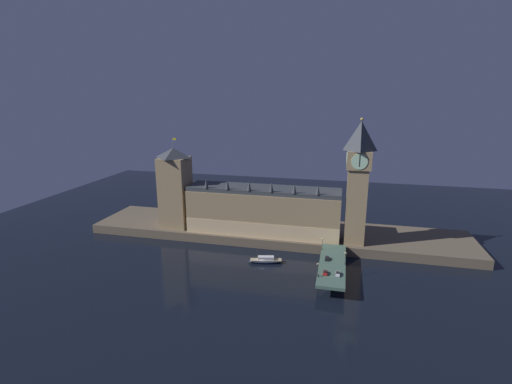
# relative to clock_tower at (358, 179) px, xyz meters

# --- Properties ---
(ground_plane) EXTENTS (400.00, 400.00, 0.00)m
(ground_plane) POSITION_rel_clock_tower_xyz_m (-44.66, -26.64, -39.93)
(ground_plane) COLOR black
(embankment) EXTENTS (220.00, 42.00, 5.08)m
(embankment) POSITION_rel_clock_tower_xyz_m (-44.66, 12.36, -37.38)
(embankment) COLOR brown
(embankment) RESTS_ON ground_plane
(parliament_hall) EXTENTS (86.06, 20.09, 31.84)m
(parliament_hall) POSITION_rel_clock_tower_xyz_m (-50.51, 3.73, -21.63)
(parliament_hall) COLOR #9E845B
(parliament_hall) RESTS_ON embankment
(clock_tower) EXTENTS (12.62, 12.73, 65.94)m
(clock_tower) POSITION_rel_clock_tower_xyz_m (0.00, 0.00, 0.00)
(clock_tower) COLOR #9E845B
(clock_tower) RESTS_ON embankment
(victoria_tower) EXTENTS (16.13, 16.13, 53.32)m
(victoria_tower) POSITION_rel_clock_tower_xyz_m (-103.79, 2.77, -11.09)
(victoria_tower) COLOR #9E845B
(victoria_tower) RESTS_ON embankment
(bridge) EXTENTS (12.00, 46.00, 6.37)m
(bridge) POSITION_rel_clock_tower_xyz_m (-10.01, -31.64, -35.49)
(bridge) COLOR #476656
(bridge) RESTS_ON ground_plane
(car_northbound_lead) EXTENTS (1.87, 4.09, 1.52)m
(car_northbound_lead) POSITION_rel_clock_tower_xyz_m (-12.65, -28.51, -32.85)
(car_northbound_lead) COLOR black
(car_northbound_lead) RESTS_ON bridge
(car_northbound_trail) EXTENTS (1.96, 3.99, 1.37)m
(car_northbound_trail) POSITION_rel_clock_tower_xyz_m (-12.65, -43.41, -32.92)
(car_northbound_trail) COLOR red
(car_northbound_trail) RESTS_ON bridge
(car_southbound_lead) EXTENTS (1.92, 4.22, 1.45)m
(car_southbound_lead) POSITION_rel_clock_tower_xyz_m (-7.37, -43.29, -32.88)
(car_southbound_lead) COLOR white
(car_southbound_lead) RESTS_ON bridge
(pedestrian_near_rail) EXTENTS (0.38, 0.38, 1.76)m
(pedestrian_near_rail) POSITION_rel_clock_tower_xyz_m (-15.29, -46.85, -32.62)
(pedestrian_near_rail) COLOR black
(pedestrian_near_rail) RESTS_ON bridge
(street_lamp_near) EXTENTS (1.34, 0.60, 6.24)m
(street_lamp_near) POSITION_rel_clock_tower_xyz_m (-15.69, -46.36, -29.65)
(street_lamp_near) COLOR #2D3333
(street_lamp_near) RESTS_ON bridge
(street_lamp_mid) EXTENTS (1.34, 0.60, 6.13)m
(street_lamp_mid) POSITION_rel_clock_tower_xyz_m (-4.33, -31.64, -29.72)
(street_lamp_mid) COLOR #2D3333
(street_lamp_mid) RESTS_ON bridge
(street_lamp_far) EXTENTS (1.34, 0.60, 6.32)m
(street_lamp_far) POSITION_rel_clock_tower_xyz_m (-15.69, -16.92, -29.60)
(street_lamp_far) COLOR #2D3333
(street_lamp_far) RESTS_ON bridge
(boat_upstream) EXTENTS (18.29, 8.18, 3.40)m
(boat_upstream) POSITION_rel_clock_tower_xyz_m (-42.80, -25.25, -38.68)
(boat_upstream) COLOR #1E2842
(boat_upstream) RESTS_ON ground_plane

